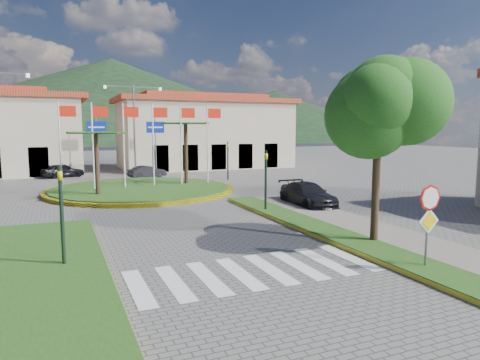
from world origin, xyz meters
name	(u,v)px	position (x,y,z in m)	size (l,w,h in m)	color
ground	(329,328)	(0.00, 0.00, 0.00)	(160.00, 160.00, 0.00)	slate
sidewalk_right	(451,263)	(6.00, 2.00, 0.07)	(4.00, 28.00, 0.15)	gray
verge_right	(422,268)	(4.80, 2.00, 0.09)	(1.60, 28.00, 0.18)	#224C15
median_left	(16,277)	(-6.50, 6.00, 0.09)	(5.00, 14.00, 0.18)	#224C15
crosswalk	(252,271)	(0.00, 4.00, 0.01)	(8.00, 3.00, 0.01)	silver
roundabout_island	(141,189)	(0.00, 22.00, 0.17)	(12.70, 12.70, 6.00)	yellow
stop_sign	(429,213)	(4.90, 1.96, 1.79)	(0.80, 0.11, 2.65)	slate
deciduous_tree	(379,104)	(5.50, 5.00, 5.18)	(3.60, 3.60, 6.80)	black
traffic_light_left	(61,207)	(-5.20, 6.50, 1.94)	(0.15, 0.18, 3.20)	black
traffic_light_right	(266,175)	(4.50, 12.00, 1.94)	(0.15, 0.18, 3.20)	black
traffic_light_far	(228,157)	(8.00, 26.00, 1.94)	(0.18, 0.15, 3.20)	black
direction_sign_west	(97,138)	(-2.00, 30.97, 3.53)	(1.60, 0.14, 5.20)	slate
direction_sign_east	(155,137)	(3.00, 30.97, 3.53)	(1.60, 0.14, 5.20)	slate
street_lamp_centre	(134,126)	(1.00, 30.00, 4.50)	(4.80, 0.16, 8.00)	slate
building_right	(204,132)	(10.00, 38.00, 3.90)	(19.08, 9.54, 8.05)	#C0AD91
hill_far_mid	(112,99)	(15.00, 160.00, 15.00)	(180.00, 180.00, 30.00)	black
hill_far_east	(274,116)	(70.00, 135.00, 9.00)	(120.00, 120.00, 18.00)	black
hill_near_back	(36,115)	(-10.00, 130.00, 8.00)	(110.00, 110.00, 16.00)	black
car_dark_a	(63,170)	(-4.78, 33.40, 0.61)	(1.45, 3.60, 1.23)	black
car_dark_b	(147,172)	(2.00, 30.00, 0.54)	(1.14, 3.27, 1.08)	black
car_side_right	(308,194)	(7.50, 12.75, 0.65)	(1.82, 4.47, 1.30)	black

